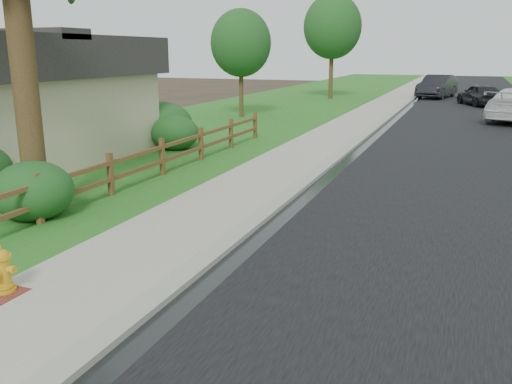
% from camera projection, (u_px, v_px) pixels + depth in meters
% --- Properties ---
extents(ground, '(120.00, 120.00, 0.00)m').
position_uv_depth(ground, '(104.00, 318.00, 7.20)').
color(ground, '#33261B').
extents(road, '(8.00, 90.00, 0.02)m').
position_uv_depth(road, '(473.00, 103.00, 37.17)').
color(road, black).
rests_on(road, ground).
extents(curb, '(0.40, 90.00, 0.12)m').
position_uv_depth(curb, '(410.00, 100.00, 38.63)').
color(curb, gray).
rests_on(curb, ground).
extents(wet_gutter, '(0.50, 90.00, 0.00)m').
position_uv_depth(wet_gutter, '(415.00, 101.00, 38.52)').
color(wet_gutter, black).
rests_on(wet_gutter, road).
extents(sidewalk, '(2.20, 90.00, 0.10)m').
position_uv_depth(sidewalk, '(391.00, 100.00, 39.09)').
color(sidewalk, gray).
rests_on(sidewalk, ground).
extents(grass_strip, '(1.60, 90.00, 0.06)m').
position_uv_depth(grass_strip, '(365.00, 99.00, 39.76)').
color(grass_strip, '#164F18').
rests_on(grass_strip, ground).
extents(lawn_near, '(9.00, 90.00, 0.04)m').
position_uv_depth(lawn_near, '(297.00, 97.00, 41.58)').
color(lawn_near, '#164F18').
rests_on(lawn_near, ground).
extents(ranch_fence, '(0.12, 16.92, 1.10)m').
position_uv_depth(ranch_fence, '(138.00, 163.00, 14.08)').
color(ranch_fence, '#54361C').
rests_on(ranch_fence, ground).
extents(fire_hydrant, '(0.46, 0.37, 0.70)m').
position_uv_depth(fire_hydrant, '(2.00, 271.00, 7.68)').
color(fire_hydrant, '#C58717').
rests_on(fire_hydrant, sidewalk).
extents(dark_car_mid, '(3.18, 4.48, 1.42)m').
position_uv_depth(dark_car_mid, '(480.00, 95.00, 35.07)').
color(dark_car_mid, black).
rests_on(dark_car_mid, road).
extents(dark_car_far, '(2.90, 5.45, 1.71)m').
position_uv_depth(dark_car_far, '(437.00, 86.00, 40.99)').
color(dark_car_far, black).
rests_on(dark_car_far, road).
extents(boulder, '(1.43, 1.27, 0.79)m').
position_uv_depth(boulder, '(6.00, 181.00, 13.10)').
color(boulder, brown).
rests_on(boulder, ground).
extents(shrub_a, '(2.00, 2.00, 1.25)m').
position_uv_depth(shrub_a, '(33.00, 191.00, 11.27)').
color(shrub_a, '#1D4619').
rests_on(shrub_a, ground).
extents(shrub_c, '(1.93, 1.93, 1.24)m').
position_uv_depth(shrub_c, '(175.00, 133.00, 19.31)').
color(shrub_c, '#1D4619').
rests_on(shrub_c, ground).
extents(shrub_d, '(2.44, 2.44, 1.62)m').
position_uv_depth(shrub_d, '(161.00, 123.00, 20.46)').
color(shrub_d, '#1D4619').
rests_on(shrub_d, ground).
extents(tree_near_left, '(3.16, 3.16, 5.59)m').
position_uv_depth(tree_near_left, '(241.00, 43.00, 28.07)').
color(tree_near_left, '#382316').
rests_on(tree_near_left, ground).
extents(tree_mid_left, '(4.18, 4.18, 7.47)m').
position_uv_depth(tree_mid_left, '(333.00, 27.00, 38.98)').
color(tree_mid_left, '#382316').
rests_on(tree_mid_left, ground).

